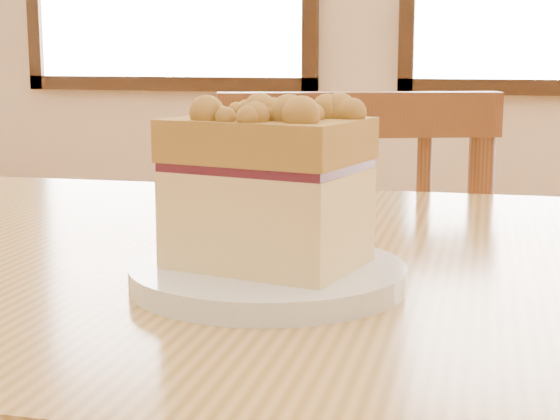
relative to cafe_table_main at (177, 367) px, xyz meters
name	(u,v)px	position (x,y,z in m)	size (l,w,h in m)	color
cafe_table_main	(177,367)	(0.00, 0.00, 0.00)	(1.13, 0.79, 0.75)	tan
cafe_chair_main	(340,372)	(0.03, 0.52, -0.19)	(0.51, 0.51, 0.88)	brown
plate	(268,276)	(0.12, -0.10, 0.12)	(0.20, 0.20, 0.02)	white
cake_slice	(265,183)	(0.12, -0.10, 0.19)	(0.15, 0.12, 0.12)	#F4D789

